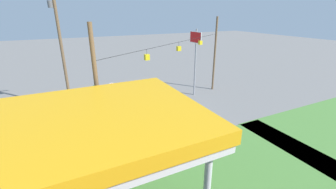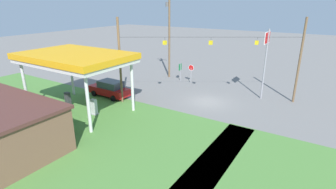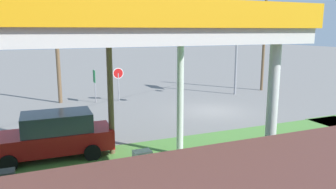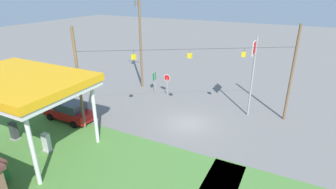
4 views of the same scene
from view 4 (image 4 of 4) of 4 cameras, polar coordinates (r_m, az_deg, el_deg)
ground_plane at (r=24.61m, az=4.29°, el=-6.28°), size 160.00×160.00×0.00m
gas_station_canopy at (r=22.00m, az=-30.01°, el=2.22°), size 10.40×6.93×5.82m
fuel_pump_near at (r=22.31m, az=-24.92°, el=-9.56°), size 0.71×0.56×1.55m
fuel_pump_far at (r=25.23m, az=-30.52°, el=-6.93°), size 0.71×0.56×1.55m
car_at_pumps_front at (r=26.40m, az=-20.71°, el=-3.34°), size 5.03×2.19×1.90m
stop_sign_roadside at (r=30.31m, az=-0.22°, el=3.14°), size 0.80×0.08×2.50m
stop_sign_overhead at (r=25.40m, az=18.17°, el=7.00°), size 0.22×2.21×7.71m
route_sign at (r=31.24m, az=-2.95°, el=3.49°), size 0.10×0.70×2.40m
utility_pole_main at (r=32.08m, az=-6.11°, el=12.85°), size 2.20×0.44×11.86m
signal_span_gantry at (r=22.73m, az=4.64°, el=4.43°), size 16.03×10.24×8.95m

